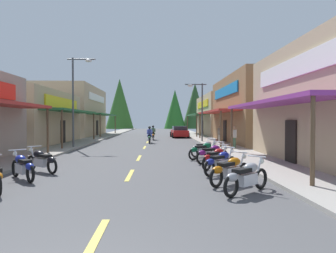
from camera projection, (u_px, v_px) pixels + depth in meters
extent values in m
cube|color=#4C4C4F|center=(149.00, 140.00, 32.02)|extent=(9.66, 88.12, 0.10)
cube|color=gray|center=(92.00, 139.00, 31.83)|extent=(2.49, 88.12, 0.12)
cube|color=#9E9991|center=(205.00, 139.00, 32.21)|extent=(2.49, 88.12, 0.12)
cube|color=#E0C64C|center=(93.00, 244.00, 4.98)|extent=(0.16, 2.40, 0.01)
cube|color=#E0C64C|center=(130.00, 175.00, 11.27)|extent=(0.16, 2.40, 0.01)
cube|color=#E0C64C|center=(139.00, 158.00, 16.43)|extent=(0.16, 2.40, 0.01)
cube|color=#E0C64C|center=(145.00, 147.00, 22.81)|extent=(0.16, 2.40, 0.01)
cube|color=#E0C64C|center=(147.00, 142.00, 28.37)|extent=(0.16, 2.40, 0.01)
cube|color=#E0C64C|center=(149.00, 139.00, 33.73)|extent=(0.16, 2.40, 0.01)
cube|color=#E0C64C|center=(151.00, 136.00, 39.38)|extent=(0.16, 2.40, 0.01)
cube|color=#E0C64C|center=(152.00, 134.00, 44.43)|extent=(0.16, 2.40, 0.01)
cube|color=#E0C64C|center=(152.00, 133.00, 50.65)|extent=(0.16, 2.40, 0.01)
cube|color=#E0C64C|center=(153.00, 131.00, 57.52)|extent=(0.16, 2.40, 0.01)
cube|color=#E0C64C|center=(154.00, 130.00, 63.47)|extent=(0.16, 2.40, 0.01)
cube|color=#E0C64C|center=(154.00, 129.00, 68.53)|extent=(0.16, 2.40, 0.01)
cylinder|color=brown|center=(48.00, 131.00, 18.15)|extent=(0.14, 0.14, 2.82)
cube|color=tan|center=(22.00, 118.00, 25.72)|extent=(7.04, 11.74, 4.61)
cube|color=#236033|center=(73.00, 111.00, 25.85)|extent=(1.80, 10.57, 0.16)
cylinder|color=brown|center=(62.00, 130.00, 20.82)|extent=(0.14, 0.14, 2.82)
cylinder|color=brown|center=(94.00, 127.00, 30.98)|extent=(0.14, 0.14, 2.82)
cube|color=yellow|center=(63.00, 103.00, 25.81)|extent=(0.10, 8.22, 0.90)
cube|color=black|center=(63.00, 132.00, 25.86)|extent=(0.08, 1.10, 2.10)
cube|color=tan|center=(72.00, 112.00, 40.05)|extent=(6.74, 13.60, 6.56)
cube|color=#236033|center=(104.00, 115.00, 40.19)|extent=(1.80, 12.24, 0.16)
cylinder|color=brown|center=(100.00, 126.00, 34.33)|extent=(0.14, 0.14, 2.82)
cylinder|color=brown|center=(115.00, 125.00, 46.16)|extent=(0.14, 0.14, 2.82)
cube|color=white|center=(97.00, 98.00, 40.12)|extent=(0.10, 9.52, 0.90)
cube|color=black|center=(97.00, 128.00, 40.20)|extent=(0.08, 1.10, 2.10)
cube|color=#8C338C|center=(273.00, 103.00, 13.78)|extent=(1.80, 10.25, 0.16)
cylinder|color=brown|center=(313.00, 143.00, 8.87)|extent=(0.14, 0.14, 2.82)
cylinder|color=brown|center=(232.00, 131.00, 18.71)|extent=(0.14, 0.14, 2.82)
cube|color=white|center=(291.00, 69.00, 13.78)|extent=(0.10, 7.97, 0.90)
cube|color=black|center=(291.00, 143.00, 13.85)|extent=(0.08, 1.10, 2.10)
cube|color=olive|center=(270.00, 110.00, 27.79)|extent=(8.47, 12.96, 6.15)
cube|color=#B72D28|center=(216.00, 112.00, 27.63)|extent=(1.80, 11.66, 0.16)
cylinder|color=brown|center=(221.00, 130.00, 22.01)|extent=(0.14, 0.14, 2.82)
cylinder|color=brown|center=(200.00, 126.00, 33.27)|extent=(0.14, 0.14, 2.82)
cube|color=#197FCC|center=(225.00, 92.00, 27.62)|extent=(0.10, 9.07, 0.90)
cube|color=black|center=(225.00, 132.00, 27.70)|extent=(0.08, 1.10, 2.10)
cube|color=tan|center=(234.00, 115.00, 42.09)|extent=(8.82, 13.57, 5.60)
cube|color=#236033|center=(196.00, 115.00, 41.93)|extent=(1.80, 12.21, 0.16)
cylinder|color=brown|center=(197.00, 126.00, 36.03)|extent=(0.14, 0.14, 2.82)
cylinder|color=brown|center=(187.00, 125.00, 47.84)|extent=(0.14, 0.14, 2.82)
cube|color=yellow|center=(202.00, 104.00, 41.92)|extent=(0.10, 9.50, 0.90)
cube|color=black|center=(202.00, 128.00, 41.99)|extent=(0.08, 1.10, 2.10)
cylinder|color=#474C51|center=(73.00, 103.00, 21.81)|extent=(0.14, 0.14, 6.70)
cylinder|color=#474C51|center=(81.00, 59.00, 21.76)|extent=(2.05, 0.10, 0.10)
ellipsoid|color=silver|center=(89.00, 61.00, 21.78)|extent=(0.50, 0.30, 0.24)
cylinder|color=#474C51|center=(202.00, 113.00, 28.16)|extent=(0.14, 0.14, 5.61)
cylinder|color=#474C51|center=(196.00, 84.00, 28.08)|extent=(2.05, 0.10, 0.10)
ellipsoid|color=silver|center=(190.00, 85.00, 28.07)|extent=(0.50, 0.30, 0.24)
torus|color=black|center=(261.00, 179.00, 8.94)|extent=(0.55, 0.49, 0.64)
torus|color=black|center=(231.00, 186.00, 7.94)|extent=(0.55, 0.49, 0.64)
cube|color=silver|center=(247.00, 179.00, 8.44)|extent=(0.71, 0.67, 0.32)
ellipsoid|color=#99999E|center=(251.00, 167.00, 8.57)|extent=(0.63, 0.61, 0.28)
cube|color=black|center=(242.00, 171.00, 8.27)|extent=(0.64, 0.60, 0.12)
ellipsoid|color=#99999E|center=(232.00, 177.00, 7.97)|extent=(0.49, 0.47, 0.24)
cylinder|color=silver|center=(259.00, 168.00, 8.85)|extent=(0.32, 0.29, 0.71)
cylinder|color=silver|center=(256.00, 156.00, 8.76)|extent=(0.42, 0.48, 0.04)
sphere|color=white|center=(261.00, 161.00, 8.95)|extent=(0.16, 0.16, 0.16)
torus|color=black|center=(243.00, 172.00, 10.15)|extent=(0.55, 0.50, 0.64)
torus|color=black|center=(216.00, 178.00, 9.12)|extent=(0.55, 0.50, 0.64)
cube|color=silver|center=(231.00, 172.00, 9.64)|extent=(0.71, 0.67, 0.32)
ellipsoid|color=#BF660C|center=(234.00, 162.00, 9.77)|extent=(0.63, 0.61, 0.28)
cube|color=black|center=(226.00, 164.00, 9.46)|extent=(0.64, 0.61, 0.12)
ellipsoid|color=#BF660C|center=(217.00, 170.00, 9.15)|extent=(0.49, 0.47, 0.24)
cylinder|color=silver|center=(241.00, 163.00, 10.06)|extent=(0.32, 0.29, 0.71)
cylinder|color=silver|center=(239.00, 152.00, 9.97)|extent=(0.43, 0.48, 0.04)
sphere|color=white|center=(244.00, 156.00, 10.16)|extent=(0.16, 0.16, 0.16)
torus|color=black|center=(231.00, 164.00, 11.98)|extent=(0.53, 0.52, 0.64)
torus|color=black|center=(209.00, 168.00, 10.90)|extent=(0.53, 0.52, 0.64)
cube|color=silver|center=(221.00, 164.00, 11.44)|extent=(0.70, 0.69, 0.32)
ellipsoid|color=navy|center=(224.00, 155.00, 11.57)|extent=(0.62, 0.62, 0.28)
cube|color=black|center=(217.00, 157.00, 11.25)|extent=(0.63, 0.62, 0.12)
ellipsoid|color=navy|center=(210.00, 162.00, 10.93)|extent=(0.48, 0.48, 0.24)
cylinder|color=silver|center=(230.00, 156.00, 11.88)|extent=(0.31, 0.30, 0.71)
cylinder|color=silver|center=(228.00, 147.00, 11.78)|extent=(0.45, 0.46, 0.04)
sphere|color=white|center=(232.00, 151.00, 11.99)|extent=(0.16, 0.16, 0.16)
torus|color=black|center=(225.00, 160.00, 13.31)|extent=(0.51, 0.54, 0.64)
torus|color=black|center=(207.00, 163.00, 12.18)|extent=(0.51, 0.54, 0.64)
cube|color=silver|center=(216.00, 159.00, 12.74)|extent=(0.68, 0.70, 0.32)
ellipsoid|color=#A51414|center=(219.00, 152.00, 12.89)|extent=(0.62, 0.63, 0.28)
cube|color=black|center=(213.00, 154.00, 12.55)|extent=(0.61, 0.63, 0.12)
ellipsoid|color=#A51414|center=(207.00, 158.00, 12.21)|extent=(0.48, 0.49, 0.24)
cylinder|color=silver|center=(224.00, 153.00, 13.21)|extent=(0.30, 0.31, 0.71)
cylinder|color=silver|center=(222.00, 144.00, 13.11)|extent=(0.47, 0.44, 0.04)
sphere|color=white|center=(226.00, 148.00, 13.32)|extent=(0.16, 0.16, 0.16)
torus|color=black|center=(223.00, 155.00, 14.89)|extent=(0.58, 0.45, 0.64)
torus|color=black|center=(201.00, 158.00, 13.98)|extent=(0.58, 0.45, 0.64)
cube|color=silver|center=(213.00, 155.00, 14.43)|extent=(0.73, 0.63, 0.32)
ellipsoid|color=#721972|center=(215.00, 148.00, 14.55)|extent=(0.64, 0.59, 0.28)
cube|color=black|center=(209.00, 150.00, 14.28)|extent=(0.65, 0.58, 0.12)
ellipsoid|color=#721972|center=(202.00, 153.00, 14.01)|extent=(0.50, 0.45, 0.24)
cylinder|color=silver|center=(221.00, 149.00, 14.80)|extent=(0.34, 0.26, 0.71)
cylinder|color=silver|center=(220.00, 142.00, 14.72)|extent=(0.38, 0.51, 0.04)
sphere|color=white|center=(223.00, 145.00, 14.90)|extent=(0.16, 0.16, 0.16)
torus|color=black|center=(215.00, 152.00, 16.29)|extent=(0.59, 0.43, 0.64)
torus|color=black|center=(193.00, 154.00, 15.44)|extent=(0.59, 0.43, 0.64)
cube|color=silver|center=(204.00, 152.00, 15.86)|extent=(0.74, 0.61, 0.32)
ellipsoid|color=#0C5933|center=(207.00, 146.00, 15.97)|extent=(0.64, 0.57, 0.28)
cube|color=black|center=(201.00, 147.00, 15.72)|extent=(0.66, 0.56, 0.12)
ellipsoid|color=#0C5933|center=(194.00, 150.00, 15.47)|extent=(0.50, 0.44, 0.24)
cylinder|color=silver|center=(213.00, 147.00, 16.21)|extent=(0.35, 0.25, 0.71)
cylinder|color=silver|center=(211.00, 140.00, 16.13)|extent=(0.35, 0.53, 0.04)
sphere|color=white|center=(215.00, 143.00, 16.29)|extent=(0.16, 0.16, 0.16)
torus|color=black|center=(214.00, 150.00, 17.58)|extent=(0.59, 0.44, 0.64)
torus|color=black|center=(195.00, 152.00, 16.71)|extent=(0.59, 0.44, 0.64)
cube|color=silver|center=(205.00, 150.00, 17.14)|extent=(0.74, 0.62, 0.32)
ellipsoid|color=#99999E|center=(208.00, 144.00, 17.25)|extent=(0.64, 0.58, 0.28)
cube|color=black|center=(202.00, 145.00, 16.99)|extent=(0.65, 0.57, 0.12)
ellipsoid|color=#99999E|center=(196.00, 148.00, 16.73)|extent=(0.50, 0.45, 0.24)
cylinder|color=silver|center=(213.00, 145.00, 17.50)|extent=(0.34, 0.26, 0.71)
cylinder|color=silver|center=(211.00, 139.00, 17.42)|extent=(0.37, 0.52, 0.04)
sphere|color=white|center=(215.00, 141.00, 17.59)|extent=(0.16, 0.16, 0.16)
torus|color=black|center=(15.00, 168.00, 10.88)|extent=(0.51, 0.54, 0.64)
torus|color=black|center=(30.00, 174.00, 9.81)|extent=(0.51, 0.54, 0.64)
cube|color=silver|center=(22.00, 169.00, 10.34)|extent=(0.68, 0.71, 0.32)
ellipsoid|color=navy|center=(20.00, 159.00, 10.48)|extent=(0.61, 0.63, 0.28)
cube|color=black|center=(25.00, 161.00, 10.16)|extent=(0.61, 0.63, 0.12)
ellipsoid|color=navy|center=(30.00, 167.00, 9.84)|extent=(0.47, 0.49, 0.24)
cylinder|color=silver|center=(17.00, 160.00, 10.78)|extent=(0.30, 0.31, 0.71)
cylinder|color=silver|center=(18.00, 150.00, 10.69)|extent=(0.47, 0.44, 0.04)
sphere|color=white|center=(15.00, 154.00, 10.89)|extent=(0.16, 0.16, 0.16)
torus|color=black|center=(31.00, 163.00, 12.31)|extent=(0.57, 0.47, 0.64)
torus|color=black|center=(52.00, 166.00, 11.42)|extent=(0.57, 0.47, 0.64)
cube|color=silver|center=(41.00, 162.00, 11.87)|extent=(0.72, 0.65, 0.32)
ellipsoid|color=black|center=(39.00, 154.00, 11.98)|extent=(0.64, 0.60, 0.28)
cube|color=black|center=(45.00, 156.00, 11.71)|extent=(0.64, 0.59, 0.12)
ellipsoid|color=black|center=(51.00, 160.00, 11.45)|extent=(0.49, 0.46, 0.24)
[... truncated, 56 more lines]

